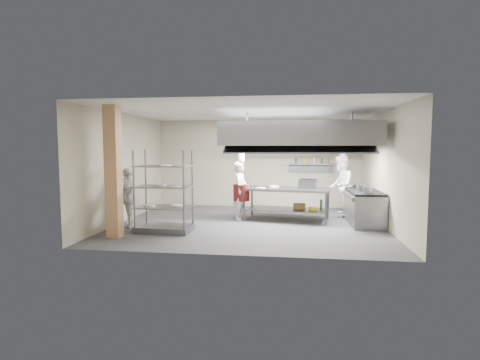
# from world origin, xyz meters

# --- Properties ---
(floor) EXTENTS (7.00, 7.00, 0.00)m
(floor) POSITION_xyz_m (0.00, 0.00, 0.00)
(floor) COLOR #3B3B3E
(floor) RESTS_ON ground
(ceiling) EXTENTS (7.00, 7.00, 0.00)m
(ceiling) POSITION_xyz_m (0.00, 0.00, 3.00)
(ceiling) COLOR silver
(ceiling) RESTS_ON wall_back
(wall_back) EXTENTS (7.00, 0.00, 7.00)m
(wall_back) POSITION_xyz_m (0.00, 3.00, 1.50)
(wall_back) COLOR gray
(wall_back) RESTS_ON ground
(wall_left) EXTENTS (0.00, 6.00, 6.00)m
(wall_left) POSITION_xyz_m (-3.50, 0.00, 1.50)
(wall_left) COLOR gray
(wall_left) RESTS_ON ground
(wall_right) EXTENTS (0.00, 6.00, 6.00)m
(wall_right) POSITION_xyz_m (3.50, 0.00, 1.50)
(wall_right) COLOR gray
(wall_right) RESTS_ON ground
(column) EXTENTS (0.30, 0.30, 3.00)m
(column) POSITION_xyz_m (-2.90, -1.90, 1.50)
(column) COLOR tan
(column) RESTS_ON floor
(exhaust_hood) EXTENTS (4.00, 2.50, 0.60)m
(exhaust_hood) POSITION_xyz_m (1.30, 0.40, 2.40)
(exhaust_hood) COLOR gray
(exhaust_hood) RESTS_ON ceiling
(hood_strip_a) EXTENTS (1.60, 0.12, 0.04)m
(hood_strip_a) POSITION_xyz_m (0.40, 0.40, 2.08)
(hood_strip_a) COLOR white
(hood_strip_a) RESTS_ON exhaust_hood
(hood_strip_b) EXTENTS (1.60, 0.12, 0.04)m
(hood_strip_b) POSITION_xyz_m (2.20, 0.40, 2.08)
(hood_strip_b) COLOR white
(hood_strip_b) RESTS_ON exhaust_hood
(wall_shelf) EXTENTS (1.50, 0.28, 0.04)m
(wall_shelf) POSITION_xyz_m (1.80, 2.84, 1.50)
(wall_shelf) COLOR gray
(wall_shelf) RESTS_ON wall_back
(island) EXTENTS (2.54, 1.38, 0.91)m
(island) POSITION_xyz_m (1.00, 0.67, 0.46)
(island) COLOR gray
(island) RESTS_ON floor
(island_worktop) EXTENTS (2.54, 1.38, 0.06)m
(island_worktop) POSITION_xyz_m (1.00, 0.67, 0.88)
(island_worktop) COLOR gray
(island_worktop) RESTS_ON island
(island_undershelf) EXTENTS (2.34, 1.25, 0.04)m
(island_undershelf) POSITION_xyz_m (1.00, 0.67, 0.30)
(island_undershelf) COLOR slate
(island_undershelf) RESTS_ON island
(pass_rack) EXTENTS (1.36, 0.84, 2.00)m
(pass_rack) POSITION_xyz_m (-1.96, -1.21, 1.00)
(pass_rack) COLOR gray
(pass_rack) RESTS_ON floor
(cooking_range) EXTENTS (0.80, 2.00, 0.84)m
(cooking_range) POSITION_xyz_m (3.08, 0.50, 0.42)
(cooking_range) COLOR gray
(cooking_range) RESTS_ON floor
(range_top) EXTENTS (0.78, 1.96, 0.06)m
(range_top) POSITION_xyz_m (3.08, 0.50, 0.87)
(range_top) COLOR black
(range_top) RESTS_ON cooking_range
(chef_head) EXTENTS (0.49, 0.66, 1.66)m
(chef_head) POSITION_xyz_m (-0.30, 0.56, 0.83)
(chef_head) COLOR silver
(chef_head) RESTS_ON floor
(chef_line) EXTENTS (0.87, 1.02, 1.84)m
(chef_line) POSITION_xyz_m (2.60, 1.46, 0.92)
(chef_line) COLOR white
(chef_line) RESTS_ON floor
(chef_plating) EXTENTS (0.51, 0.96, 1.56)m
(chef_plating) POSITION_xyz_m (-3.00, -0.89, 0.78)
(chef_plating) COLOR white
(chef_plating) RESTS_ON floor
(griddle) EXTENTS (0.58, 0.50, 0.24)m
(griddle) POSITION_xyz_m (1.61, 0.73, 1.03)
(griddle) COLOR slate
(griddle) RESTS_ON island_worktop
(wicker_basket) EXTENTS (0.34, 0.24, 0.15)m
(wicker_basket) POSITION_xyz_m (1.36, 0.70, 0.39)
(wicker_basket) COLOR #905E39
(wicker_basket) RESTS_ON island_undershelf
(stockpot) EXTENTS (0.25, 0.25, 0.17)m
(stockpot) POSITION_xyz_m (2.97, 0.32, 0.99)
(stockpot) COLOR gray
(stockpot) RESTS_ON range_top
(plate_stack) EXTENTS (0.28, 0.28, 0.05)m
(plate_stack) POSITION_xyz_m (-1.96, -1.21, 0.64)
(plate_stack) COLOR white
(plate_stack) RESTS_ON pass_rack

